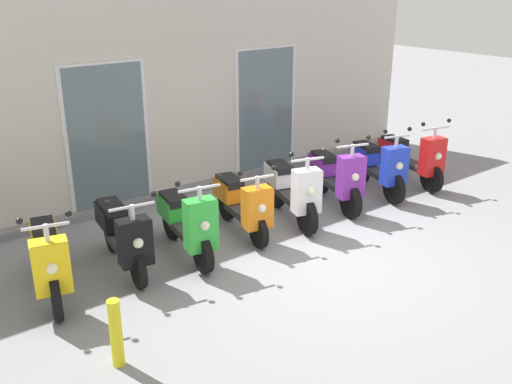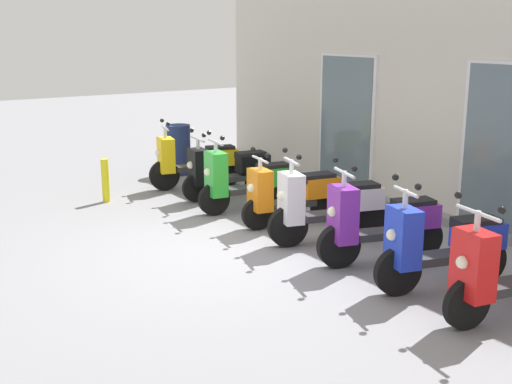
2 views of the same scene
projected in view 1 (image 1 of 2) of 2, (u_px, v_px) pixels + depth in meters
ground_plane at (326, 256)px, 7.54m from camera, size 40.00×40.00×0.00m
storefront_facade at (188, 90)px, 9.43m from camera, size 9.98×0.50×3.50m
scooter_yellow at (48, 257)px, 6.47m from camera, size 0.71×1.64×1.21m
scooter_black at (123, 233)px, 7.05m from camera, size 0.62×1.56×1.15m
scooter_green at (187, 222)px, 7.40m from camera, size 0.65×1.58×1.23m
scooter_orange at (242, 202)px, 8.05m from camera, size 0.64×1.50×1.12m
scooter_white at (292, 189)px, 8.48m from camera, size 0.77×1.61×1.24m
scooter_purple at (336, 177)px, 9.02m from camera, size 0.78×1.55×1.26m
scooter_blue at (378, 165)px, 9.53m from camera, size 0.72×1.52×1.24m
scooter_red at (412, 156)px, 10.04m from camera, size 0.70×1.63×1.24m
traffic_cone at (429, 152)px, 11.04m from camera, size 0.32×0.32×0.52m
curb_bollard at (116, 333)px, 5.31m from camera, size 0.12×0.12×0.70m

